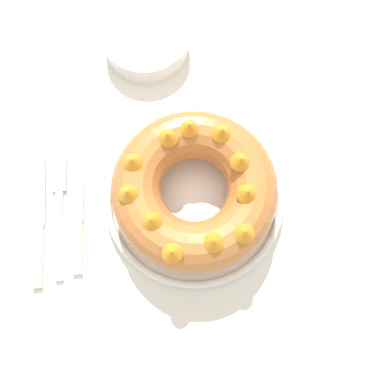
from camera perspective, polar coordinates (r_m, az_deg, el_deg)
name	(u,v)px	position (r m, az deg, el deg)	size (l,w,h in m)	color
ground_plane	(193,250)	(1.34, 0.15, -8.78)	(8.00, 8.00, 0.00)	gray
dining_table	(194,211)	(0.71, 0.29, -2.94)	(1.17, 1.00, 0.74)	silver
serving_dish	(192,200)	(0.61, 0.00, -1.20)	(0.29, 0.29, 0.02)	white
bundt_cake	(192,192)	(0.56, 0.00, 0.03)	(0.25, 0.25, 0.09)	#C67538
fork	(59,208)	(0.65, -19.55, -2.36)	(0.02, 0.20, 0.01)	white
serving_knife	(39,229)	(0.65, -22.34, -5.17)	(0.02, 0.22, 0.01)	white
cake_knife	(77,224)	(0.63, -17.08, -4.71)	(0.02, 0.18, 0.01)	white
side_bowl	(146,41)	(0.73, -6.96, 21.81)	(0.15, 0.15, 0.04)	white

